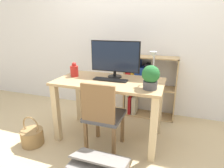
{
  "coord_description": "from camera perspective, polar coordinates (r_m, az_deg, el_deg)",
  "views": [
    {
      "loc": [
        0.73,
        -1.99,
        1.36
      ],
      "look_at": [
        0.0,
        0.1,
        0.67
      ],
      "focal_mm": 30.0,
      "sensor_mm": 36.0,
      "label": 1
    }
  ],
  "objects": [
    {
      "name": "wall_back",
      "position": [
        3.01,
        5.42,
        16.05
      ],
      "size": [
        8.0,
        0.05,
        2.6
      ],
      "color": "white",
      "rests_on": "ground_plane"
    },
    {
      "name": "vase",
      "position": [
        2.4,
        -11.42,
        4.06
      ],
      "size": [
        0.1,
        0.1,
        0.18
      ],
      "color": "#B2231E",
      "rests_on": "desk"
    },
    {
      "name": "keyboard",
      "position": [
        2.2,
        -0.49,
        1.32
      ],
      "size": [
        0.4,
        0.11,
        0.02
      ],
      "color": "black",
      "rests_on": "desk"
    },
    {
      "name": "bookshelf",
      "position": [
        2.91,
        8.81,
        -0.2
      ],
      "size": [
        0.77,
        0.28,
        0.94
      ],
      "color": "tan",
      "rests_on": "ground_plane"
    },
    {
      "name": "desk",
      "position": [
        2.25,
        -0.84,
        -2.51
      ],
      "size": [
        1.26,
        0.68,
        0.75
      ],
      "color": "tan",
      "rests_on": "ground_plane"
    },
    {
      "name": "monitor",
      "position": [
        2.29,
        0.88,
        8.08
      ],
      "size": [
        0.61,
        0.17,
        0.45
      ],
      "color": "black",
      "rests_on": "desk"
    },
    {
      "name": "chair",
      "position": [
        2.05,
        -2.88,
        -9.29
      ],
      "size": [
        0.4,
        0.4,
        0.82
      ],
      "rotation": [
        0.0,
        0.0,
        -0.11
      ],
      "color": "#4C4C51",
      "rests_on": "ground_plane"
    },
    {
      "name": "basket",
      "position": [
        2.5,
        -23.13,
        -14.47
      ],
      "size": [
        0.26,
        0.26,
        0.36
      ],
      "color": "#997547",
      "rests_on": "ground_plane"
    },
    {
      "name": "desk_lamp",
      "position": [
        2.07,
        12.37,
        5.92
      ],
      "size": [
        0.1,
        0.19,
        0.36
      ],
      "color": "#B7B7BC",
      "rests_on": "desk"
    },
    {
      "name": "ground_plane",
      "position": [
        2.52,
        -0.78,
        -15.49
      ],
      "size": [
        10.0,
        10.0,
        0.0
      ],
      "primitive_type": "plane",
      "color": "#CCB284"
    },
    {
      "name": "potted_plant",
      "position": [
        1.9,
        11.69,
        2.19
      ],
      "size": [
        0.18,
        0.18,
        0.24
      ],
      "color": "#4C4C51",
      "rests_on": "desk"
    }
  ]
}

